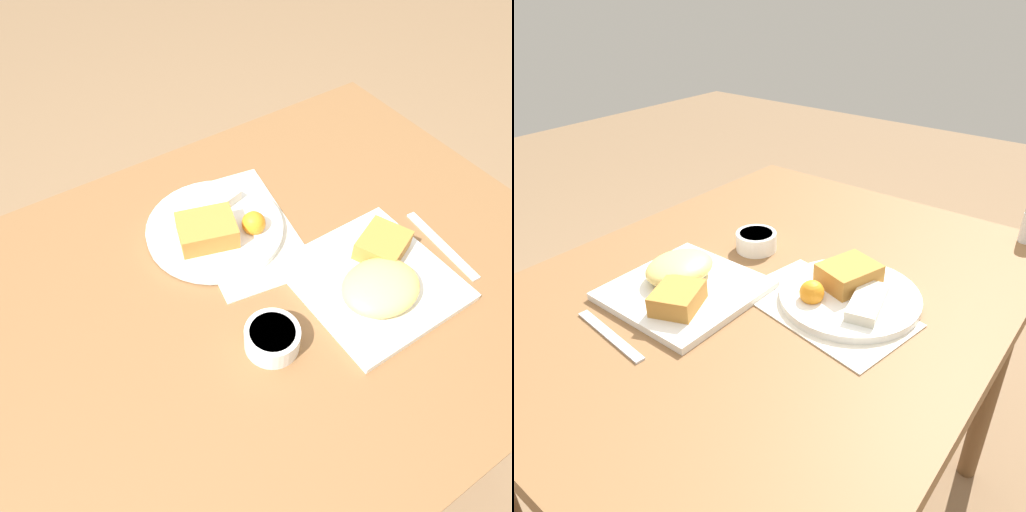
% 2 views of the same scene
% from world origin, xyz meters
% --- Properties ---
extents(dining_table, '(1.05, 0.83, 0.75)m').
position_xyz_m(dining_table, '(0.00, 0.00, 0.66)').
color(dining_table, brown).
rests_on(dining_table, ground_plane).
extents(menu_card, '(0.22, 0.32, 0.00)m').
position_xyz_m(menu_card, '(0.02, 0.13, 0.75)').
color(menu_card, beige).
rests_on(menu_card, dining_table).
extents(plate_square_near, '(0.25, 0.25, 0.06)m').
position_xyz_m(plate_square_near, '(0.13, -0.10, 0.77)').
color(plate_square_near, white).
rests_on(plate_square_near, dining_table).
extents(plate_oval_far, '(0.25, 0.25, 0.05)m').
position_xyz_m(plate_oval_far, '(-0.03, 0.15, 0.77)').
color(plate_oval_far, white).
rests_on(plate_oval_far, menu_card).
extents(sauce_ramekin, '(0.09, 0.09, 0.04)m').
position_xyz_m(sauce_ramekin, '(-0.08, -0.10, 0.77)').
color(sauce_ramekin, white).
rests_on(sauce_ramekin, dining_table).
extents(butter_knife, '(0.03, 0.18, 0.00)m').
position_xyz_m(butter_knife, '(0.30, -0.10, 0.75)').
color(butter_knife, silver).
rests_on(butter_knife, dining_table).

